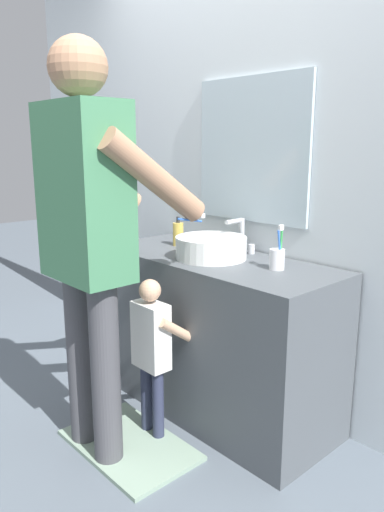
# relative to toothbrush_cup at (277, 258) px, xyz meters

# --- Properties ---
(ground_plane) EXTENTS (14.00, 14.00, 0.00)m
(ground_plane) POSITION_rel_toothbrush_cup_xyz_m (-0.36, -0.35, -0.88)
(ground_plane) COLOR slate
(back_wall) EXTENTS (4.40, 0.10, 2.70)m
(back_wall) POSITION_rel_toothbrush_cup_xyz_m (-0.36, 0.27, 0.47)
(back_wall) COLOR silver
(back_wall) RESTS_ON ground
(vanity_cabinet) EXTENTS (1.33, 0.54, 0.83)m
(vanity_cabinet) POSITION_rel_toothbrush_cup_xyz_m (-0.36, -0.05, -0.47)
(vanity_cabinet) COLOR #4C5156
(vanity_cabinet) RESTS_ON ground
(sink_basin) EXTENTS (0.36, 0.36, 0.11)m
(sink_basin) POSITION_rel_toothbrush_cup_xyz_m (-0.36, -0.07, 0.00)
(sink_basin) COLOR white
(sink_basin) RESTS_ON vanity_cabinet
(faucet) EXTENTS (0.18, 0.14, 0.18)m
(faucet) POSITION_rel_toothbrush_cup_xyz_m (-0.36, 0.15, 0.03)
(faucet) COLOR #B7BABF
(faucet) RESTS_ON vanity_cabinet
(toothbrush_cup) EXTENTS (0.07, 0.07, 0.21)m
(toothbrush_cup) POSITION_rel_toothbrush_cup_xyz_m (0.00, 0.00, 0.00)
(toothbrush_cup) COLOR silver
(toothbrush_cup) RESTS_ON vanity_cabinet
(soap_bottle) EXTENTS (0.06, 0.06, 0.16)m
(soap_bottle) POSITION_rel_toothbrush_cup_xyz_m (-0.71, 0.02, 0.01)
(soap_bottle) COLOR gold
(soap_bottle) RESTS_ON vanity_cabinet
(bath_mat) EXTENTS (0.64, 0.40, 0.02)m
(bath_mat) POSITION_rel_toothbrush_cup_xyz_m (-0.36, -0.60, -0.87)
(bath_mat) COLOR gray
(bath_mat) RESTS_ON ground
(child_toddler) EXTENTS (0.24, 0.24, 0.79)m
(child_toddler) POSITION_rel_toothbrush_cup_xyz_m (-0.36, -0.45, -0.41)
(child_toddler) COLOR #2D334C
(child_toddler) RESTS_ON ground
(adult_parent) EXTENTS (0.56, 0.58, 1.80)m
(adult_parent) POSITION_rel_toothbrush_cup_xyz_m (-0.45, -0.70, 0.20)
(adult_parent) COLOR #47474C
(adult_parent) RESTS_ON ground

